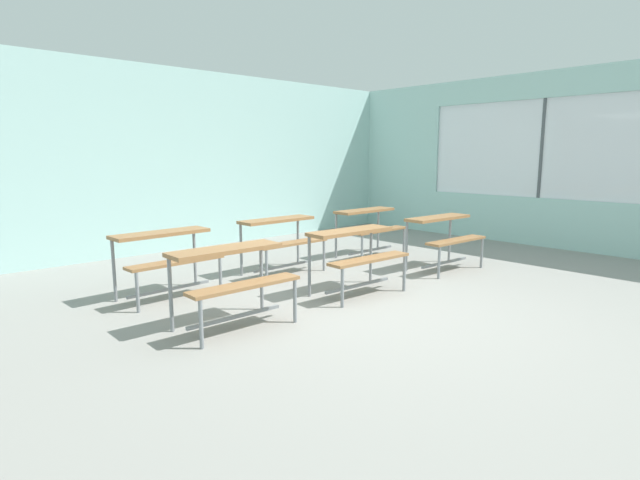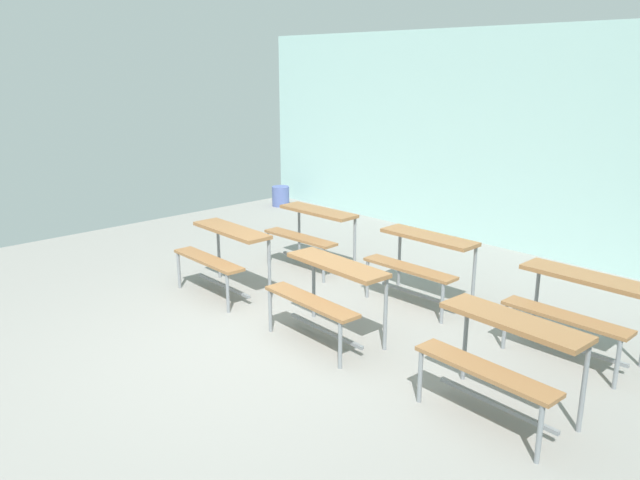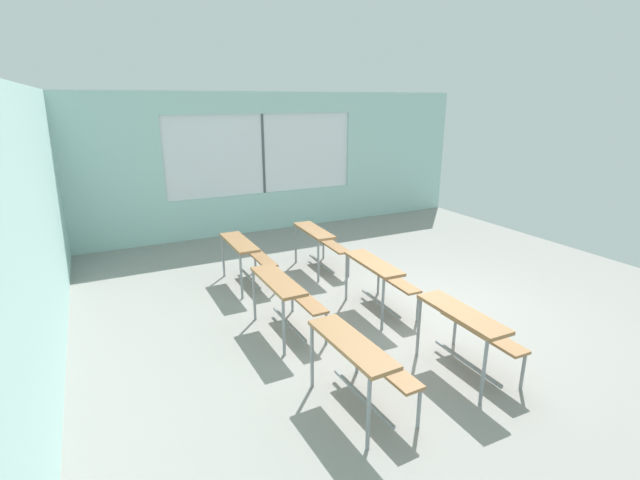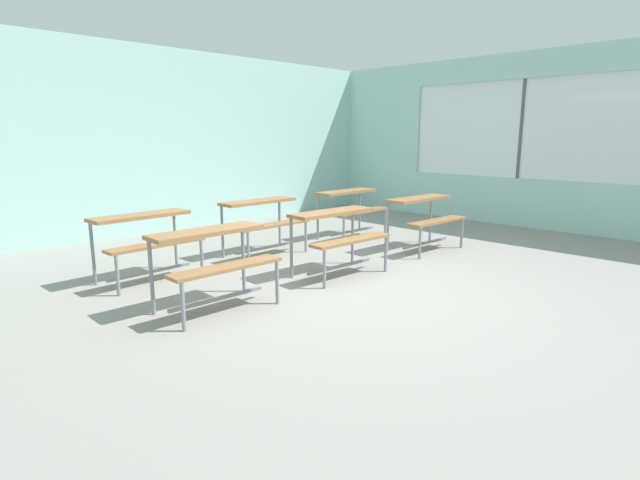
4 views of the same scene
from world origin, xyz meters
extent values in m
cube|color=gray|center=(0.00, 0.00, -0.03)|extent=(10.00, 9.00, 0.05)
cube|color=#A8D1CC|center=(0.00, 4.50, 1.50)|extent=(10.00, 0.12, 3.00)
cube|color=olive|center=(-1.32, 0.66, 0.72)|extent=(1.11, 0.34, 0.04)
cube|color=olive|center=(-1.33, 0.34, 0.44)|extent=(1.10, 0.24, 0.03)
cylinder|color=gray|center=(-1.82, 0.81, 0.36)|extent=(0.04, 0.04, 0.72)
cylinder|color=gray|center=(-0.82, 0.79, 0.36)|extent=(0.04, 0.04, 0.72)
cylinder|color=gray|center=(-1.83, 0.26, 0.22)|extent=(0.04, 0.04, 0.44)
cylinder|color=gray|center=(-0.83, 0.24, 0.22)|extent=(0.04, 0.04, 0.44)
cube|color=gray|center=(-1.33, 0.52, 0.10)|extent=(1.00, 0.05, 0.03)
cube|color=olive|center=(0.36, 0.65, 0.72)|extent=(1.11, 0.37, 0.04)
cube|color=olive|center=(0.35, 0.33, 0.44)|extent=(1.11, 0.27, 0.03)
cylinder|color=gray|center=(-0.13, 0.82, 0.36)|extent=(0.04, 0.04, 0.72)
cylinder|color=gray|center=(0.87, 0.77, 0.36)|extent=(0.04, 0.04, 0.72)
cylinder|color=gray|center=(-0.16, 0.27, 0.22)|extent=(0.04, 0.04, 0.44)
cylinder|color=gray|center=(0.84, 0.22, 0.22)|extent=(0.04, 0.04, 0.44)
cube|color=gray|center=(0.35, 0.51, 0.10)|extent=(1.00, 0.08, 0.03)
cube|color=olive|center=(2.16, 0.67, 0.72)|extent=(1.11, 0.37, 0.04)
cube|color=olive|center=(2.15, 0.35, 0.44)|extent=(1.11, 0.27, 0.03)
cylinder|color=gray|center=(1.67, 0.83, 0.36)|extent=(0.04, 0.04, 0.72)
cylinder|color=gray|center=(2.67, 0.78, 0.36)|extent=(0.04, 0.04, 0.72)
cylinder|color=gray|center=(1.65, 0.28, 0.22)|extent=(0.04, 0.04, 0.44)
cylinder|color=gray|center=(2.64, 0.23, 0.22)|extent=(0.04, 0.04, 0.44)
cube|color=gray|center=(2.16, 0.53, 0.10)|extent=(1.00, 0.08, 0.03)
cube|color=olive|center=(-1.33, 2.00, 0.72)|extent=(1.11, 0.36, 0.04)
cube|color=olive|center=(-1.32, 1.68, 0.44)|extent=(1.11, 0.26, 0.03)
cylinder|color=gray|center=(-1.83, 2.12, 0.36)|extent=(0.04, 0.04, 0.72)
cylinder|color=gray|center=(-0.83, 2.16, 0.36)|extent=(0.04, 0.04, 0.72)
cylinder|color=gray|center=(-1.81, 1.57, 0.22)|extent=(0.04, 0.04, 0.44)
cylinder|color=gray|center=(-0.81, 1.61, 0.22)|extent=(0.04, 0.04, 0.44)
cube|color=gray|center=(-1.32, 1.86, 0.10)|extent=(1.00, 0.07, 0.03)
cube|color=olive|center=(0.36, 2.04, 0.72)|extent=(1.10, 0.33, 0.04)
cube|color=olive|center=(0.37, 1.72, 0.44)|extent=(1.10, 0.23, 0.03)
cylinder|color=gray|center=(-0.14, 2.18, 0.36)|extent=(0.04, 0.04, 0.72)
cylinder|color=gray|center=(0.86, 2.19, 0.36)|extent=(0.04, 0.04, 0.72)
cylinder|color=gray|center=(-0.13, 1.63, 0.22)|extent=(0.04, 0.04, 0.44)
cylinder|color=gray|center=(0.87, 1.64, 0.22)|extent=(0.04, 0.04, 0.44)
cube|color=gray|center=(0.37, 1.90, 0.10)|extent=(1.00, 0.04, 0.03)
cube|color=olive|center=(2.10, 1.99, 0.72)|extent=(1.10, 0.32, 0.04)
cube|color=olive|center=(2.10, 1.67, 0.44)|extent=(1.10, 0.22, 0.03)
cylinder|color=gray|center=(1.60, 2.13, 0.36)|extent=(0.04, 0.04, 0.72)
cylinder|color=gray|center=(1.60, 1.58, 0.22)|extent=(0.04, 0.04, 0.44)
cylinder|color=gray|center=(2.60, 1.58, 0.22)|extent=(0.04, 0.04, 0.44)
cube|color=gray|center=(2.10, 1.85, 0.10)|extent=(1.00, 0.04, 0.03)
cylinder|color=#51609E|center=(-4.35, 3.89, 0.18)|extent=(0.31, 0.31, 0.36)
camera|label=1|loc=(-3.80, -3.30, 1.60)|focal=28.00mm
camera|label=2|loc=(4.20, -3.18, 2.51)|focal=34.66mm
camera|label=3|loc=(-4.47, 3.91, 2.84)|focal=25.54mm
camera|label=4|loc=(-3.80, -3.30, 1.60)|focal=28.00mm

